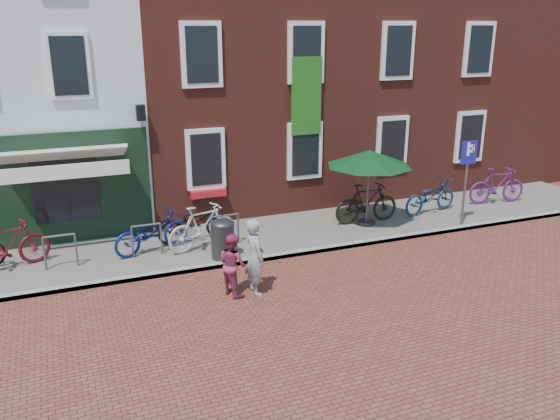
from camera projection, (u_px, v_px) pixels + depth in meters
name	position (u px, v px, depth m)	size (l,w,h in m)	color
ground	(220.00, 268.00, 13.70)	(80.00, 80.00, 0.00)	brown
sidewalk	(240.00, 240.00, 15.36)	(24.00, 3.00, 0.10)	slate
building_brick_mid	(215.00, 42.00, 19.04)	(6.00, 8.00, 10.00)	maroon
building_brick_right	(373.00, 40.00, 21.14)	(6.00, 8.00, 10.00)	maroon
filler_right	(510.00, 51.00, 23.57)	(7.00, 8.00, 9.00)	maroon
litter_bin	(223.00, 237.00, 13.93)	(0.58, 0.58, 1.06)	#333336
parking_sign	(467.00, 168.00, 15.90)	(0.50, 0.08, 2.43)	#4C4C4F
parasol	(369.00, 155.00, 15.85)	(2.41, 2.41, 2.25)	#4C4C4F
woman	(255.00, 257.00, 12.21)	(0.62, 0.40, 1.69)	gray
boy	(233.00, 264.00, 12.23)	(0.66, 0.52, 1.37)	#942F4E
bicycle_1	(7.00, 246.00, 13.25)	(0.55, 1.94, 1.16)	#580C19
bicycle_2	(152.00, 232.00, 14.30)	(0.70, 2.00, 1.05)	navy
bicycle_3	(203.00, 227.00, 14.49)	(0.55, 1.94, 1.16)	#B8B9BB
bicycle_4	(194.00, 222.00, 15.03)	(0.70, 2.00, 1.05)	black
bicycle_5	(367.00, 203.00, 16.40)	(0.55, 1.94, 1.16)	black
bicycle_6	(430.00, 196.00, 17.26)	(0.70, 2.00, 1.05)	#0D2E4B
bicycle_7	(497.00, 185.00, 18.19)	(0.55, 1.94, 1.16)	#5B1A59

